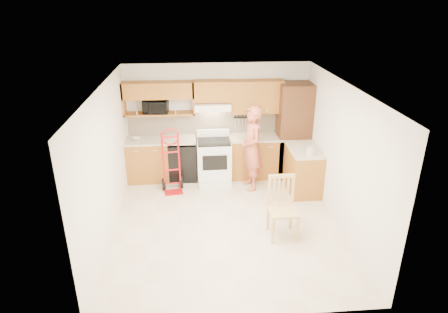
{
  "coord_description": "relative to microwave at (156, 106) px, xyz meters",
  "views": [
    {
      "loc": [
        -0.55,
        -6.06,
        3.89
      ],
      "look_at": [
        0.0,
        0.5,
        1.1
      ],
      "focal_mm": 31.43,
      "sensor_mm": 36.0,
      "label": 1
    }
  ],
  "objects": [
    {
      "name": "lower_cab_left",
      "position": [
        -0.23,
        -0.14,
        -1.18
      ],
      "size": [
        0.9,
        0.6,
        0.9
      ],
      "primitive_type": "cube",
      "color": "#A46422",
      "rests_on": "ground"
    },
    {
      "name": "knife_strip",
      "position": [
        1.87,
        0.12,
        -0.39
      ],
      "size": [
        0.4,
        0.05,
        0.29
      ],
      "primitive_type": null,
      "color": "black",
      "rests_on": "backsplash"
    },
    {
      "name": "upper_shelf_mw",
      "position": [
        0.07,
        0.0,
        -0.16
      ],
      "size": [
        1.5,
        0.33,
        0.04
      ],
      "primitive_type": "cube",
      "color": "#A46422",
      "rests_on": "wall_back"
    },
    {
      "name": "microwave",
      "position": [
        0.0,
        0.0,
        0.0
      ],
      "size": [
        0.55,
        0.39,
        0.29
      ],
      "primitive_type": "imported",
      "rotation": [
        0.0,
        0.0,
        -0.09
      ],
      "color": "black",
      "rests_on": "upper_shelf_mw"
    },
    {
      "name": "wall_back",
      "position": [
        1.32,
        0.17,
        -0.38
      ],
      "size": [
        4.0,
        0.02,
        2.5
      ],
      "primitive_type": "cube",
      "color": "white",
      "rests_on": "ground"
    },
    {
      "name": "wall_left",
      "position": [
        -0.69,
        -2.08,
        -0.38
      ],
      "size": [
        0.02,
        4.5,
        2.5
      ],
      "primitive_type": "cube",
      "color": "white",
      "rests_on": "ground"
    },
    {
      "name": "bowl",
      "position": [
        -0.44,
        -0.13,
        -0.67
      ],
      "size": [
        0.22,
        0.22,
        0.05
      ],
      "primitive_type": "imported",
      "rotation": [
        0.0,
        0.0,
        0.14
      ],
      "color": "white",
      "rests_on": "countertop_left"
    },
    {
      "name": "upper_cab_right",
      "position": [
        2.15,
        0.0,
        0.17
      ],
      "size": [
        1.14,
        0.33,
        0.7
      ],
      "primitive_type": "cube",
      "color": "#A46422",
      "rests_on": "wall_back"
    },
    {
      "name": "upper_cab_center",
      "position": [
        1.2,
        0.0,
        0.31
      ],
      "size": [
        0.76,
        0.33,
        0.44
      ],
      "primitive_type": "cube",
      "color": "#A46422",
      "rests_on": "wall_back"
    },
    {
      "name": "cab_return_right",
      "position": [
        3.02,
        -0.94,
        -1.18
      ],
      "size": [
        0.6,
        1.0,
        0.9
      ],
      "primitive_type": "cube",
      "color": "#A46422",
      "rests_on": "ground"
    },
    {
      "name": "countertop_left",
      "position": [
        0.07,
        -0.13,
        -0.71
      ],
      "size": [
        1.5,
        0.63,
        0.04
      ],
      "primitive_type": "cube",
      "color": "#BCAE9B",
      "rests_on": "lower_cab_left"
    },
    {
      "name": "range_hood",
      "position": [
        1.2,
        -0.06,
        -0.0
      ],
      "size": [
        0.76,
        0.46,
        0.14
      ],
      "primitive_type": "cube",
      "color": "white",
      "rests_on": "wall_back"
    },
    {
      "name": "countertop_return",
      "position": [
        3.02,
        -0.94,
        -0.71
      ],
      "size": [
        0.63,
        1.0,
        0.04
      ],
      "primitive_type": "cube",
      "color": "#BCAE9B",
      "rests_on": "cab_return_right"
    },
    {
      "name": "dishwasher",
      "position": [
        0.52,
        -0.14,
        -1.21
      ],
      "size": [
        0.6,
        0.6,
        0.85
      ],
      "primitive_type": "cube",
      "color": "black",
      "rests_on": "ground"
    },
    {
      "name": "backsplash",
      "position": [
        1.32,
        0.15,
        -0.43
      ],
      "size": [
        3.92,
        0.03,
        0.55
      ],
      "primitive_type": "cube",
      "color": "beige",
      "rests_on": "wall_back"
    },
    {
      "name": "pantry_tall",
      "position": [
        2.97,
        -0.14,
        -0.58
      ],
      "size": [
        0.7,
        0.6,
        2.1
      ],
      "primitive_type": "cube",
      "color": "#55331E",
      "rests_on": "ground"
    },
    {
      "name": "soap_bottle",
      "position": [
        3.02,
        -1.27,
        -0.59
      ],
      "size": [
        0.12,
        0.12,
        0.2
      ],
      "primitive_type": "imported",
      "rotation": [
        0.0,
        0.0,
        0.3
      ],
      "color": "white",
      "rests_on": "countertop_return"
    },
    {
      "name": "hand_truck",
      "position": [
        0.32,
        -0.76,
        -1.01
      ],
      "size": [
        0.55,
        0.51,
        1.25
      ],
      "primitive_type": null,
      "rotation": [
        0.0,
        0.0,
        0.13
      ],
      "color": "red",
      "rests_on": "ground"
    },
    {
      "name": "person",
      "position": [
        1.96,
        -0.74,
        -0.74
      ],
      "size": [
        0.55,
        0.72,
        1.79
      ],
      "primitive_type": "imported",
      "rotation": [
        0.0,
        0.0,
        -1.38
      ],
      "color": "#B9583F",
      "rests_on": "ground"
    },
    {
      "name": "wall_front",
      "position": [
        1.32,
        -4.34,
        -0.38
      ],
      "size": [
        4.0,
        0.02,
        2.5
      ],
      "primitive_type": "cube",
      "color": "white",
      "rests_on": "ground"
    },
    {
      "name": "upper_cab_left",
      "position": [
        0.07,
        0.0,
        0.35
      ],
      "size": [
        1.5,
        0.33,
        0.34
      ],
      "primitive_type": "cube",
      "color": "#A46422",
      "rests_on": "wall_back"
    },
    {
      "name": "wall_right",
      "position": [
        3.33,
        -2.08,
        -0.38
      ],
      "size": [
        0.02,
        4.5,
        2.5
      ],
      "primitive_type": "cube",
      "color": "white",
      "rests_on": "ground"
    },
    {
      "name": "countertop_right",
      "position": [
        2.15,
        -0.13,
        -0.71
      ],
      "size": [
        1.14,
        0.63,
        0.04
      ],
      "primitive_type": "cube",
      "color": "#BCAE9B",
      "rests_on": "lower_cab_right"
    },
    {
      "name": "dining_chair",
      "position": [
        2.24,
        -2.56,
        -1.1
      ],
      "size": [
        0.49,
        0.53,
        1.06
      ],
      "primitive_type": null,
      "rotation": [
        0.0,
        0.0,
        0.02
      ],
      "color": "tan",
      "rests_on": "ground"
    },
    {
      "name": "floor",
      "position": [
        1.32,
        -2.08,
        -1.64
      ],
      "size": [
        4.0,
        4.5,
        0.02
      ],
      "primitive_type": "cube",
      "color": "beige",
      "rests_on": "ground"
    },
    {
      "name": "ceiling",
      "position": [
        1.32,
        -2.08,
        0.88
      ],
      "size": [
        4.0,
        4.5,
        0.02
      ],
      "primitive_type": "cube",
      "color": "white",
      "rests_on": "ground"
    },
    {
      "name": "range",
      "position": [
        1.21,
        -0.31,
        -1.1
      ],
      "size": [
        0.73,
        0.96,
        1.07
      ],
      "primitive_type": null,
      "color": "white",
      "rests_on": "ground"
    },
    {
      "name": "lower_cab_right",
      "position": [
        2.15,
        -0.14,
        -1.18
      ],
      "size": [
        1.14,
        0.6,
        0.9
      ],
      "primitive_type": "cube",
      "color": "#A46422",
      "rests_on": "ground"
    }
  ]
}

